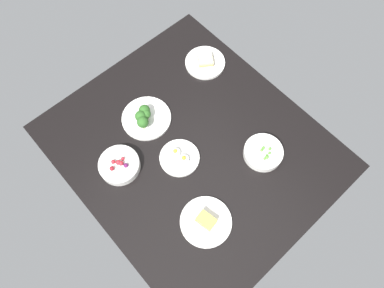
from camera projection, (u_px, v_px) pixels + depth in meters
The scene contains 7 objects.
dining_table at pixel (192, 148), 155.60cm from camera, with size 114.73×99.25×4.00cm, color black.
plate_broccoli at pixel (145, 117), 156.86cm from camera, with size 22.06×22.06×8.51cm.
bowl_peas at pixel (263, 152), 150.13cm from camera, with size 16.71×16.71×5.24cm.
plate_sandwich at pixel (205, 62), 170.87cm from camera, with size 19.21×19.21×4.67cm.
plate_eggs at pixel (180, 157), 150.25cm from camera, with size 17.05×17.05×4.75cm.
plate_cheese at pixel (206, 221), 139.05cm from camera, with size 20.52×20.52×4.69cm.
bowl_berries at pixel (119, 165), 147.63cm from camera, with size 17.19×17.19×5.90cm.
Camera 1 is at (-47.04, 42.45, 144.13)cm, focal length 33.22 mm.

